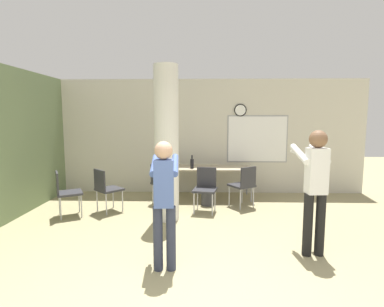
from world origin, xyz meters
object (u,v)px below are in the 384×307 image
Objects in this scene: chair_near_pillar at (106,187)px; folding_table at (213,169)px; chair_table_front at (205,186)px; chair_by_left_wall at (65,190)px; chair_table_left at (162,181)px; person_playing_front at (164,195)px; person_playing_side at (315,183)px; chair_table_right at (244,183)px; bottle_on_table at (192,163)px.

folding_table is at bearing 27.88° from chair_near_pillar.
chair_near_pillar is (-2.15, -1.14, -0.18)m from folding_table.
chair_near_pillar is 1.97m from chair_table_front.
chair_by_left_wall is (-0.68, -0.29, 0.00)m from chair_near_pillar.
chair_near_pillar is at bearing -149.49° from chair_table_left.
person_playing_front is at bearing -103.04° from chair_table_front.
chair_table_right is at bearing 106.30° from person_playing_side.
chair_table_left is 1.00× the size of chair_table_front.
bottle_on_table reaches higher than chair_near_pillar.
chair_table_left and chair_near_pillar have the same top height.
chair_by_left_wall is at bearing -152.49° from chair_table_left.
chair_table_right is (1.74, -0.19, 0.00)m from chair_table_left.
folding_table is at bearing 130.94° from chair_table_right.
person_playing_side reaches higher than bottle_on_table.
chair_table_left is 1.93m from chair_by_left_wall.
person_playing_side is at bearing 13.03° from person_playing_front.
bottle_on_table is 1.27m from chair_table_right.
folding_table is 2.10× the size of chair_by_left_wall.
chair_table_front is (-0.18, -1.01, -0.18)m from folding_table.
chair_table_right is (2.77, 0.42, 0.00)m from chair_near_pillar.
chair_near_pillar is 0.74m from chair_by_left_wall.
person_playing_front reaches higher than chair_table_front.
bottle_on_table is at bearing 85.53° from person_playing_front.
person_playing_side is at bearing -44.75° from chair_table_left.
chair_table_left is at bearing 27.51° from chair_by_left_wall.
chair_table_left is 1.75m from chair_table_right.
chair_by_left_wall is at bearing 160.31° from person_playing_side.
chair_table_left is 0.55× the size of person_playing_front.
chair_table_front is at bearing -27.24° from chair_table_left.
folding_table is 6.10× the size of bottle_on_table.
bottle_on_table reaches higher than chair_table_left.
chair_near_pillar is 2.66m from person_playing_front.
bottle_on_table is 0.34× the size of chair_table_right.
chair_table_right is at bearing -6.13° from chair_table_left.
person_playing_side reaches higher than chair_table_right.
person_playing_side reaches higher than chair_table_front.
chair_table_left is 1.19m from chair_near_pillar.
person_playing_front is (-1.35, -2.62, 0.43)m from chair_table_right.
chair_by_left_wall is (-2.83, -1.42, -0.18)m from folding_table.
chair_table_front and chair_by_left_wall have the same top height.
folding_table is 1.25m from chair_table_left.
chair_table_left and chair_table_front have the same top height.
person_playing_side is at bearing -57.42° from bottle_on_table.
chair_by_left_wall is at bearing -168.47° from chair_table_right.
chair_table_left is 2.87m from person_playing_front.
chair_table_left is at bearing 135.25° from person_playing_side.
chair_table_left is 1.00× the size of chair_table_right.
chair_table_left is at bearing 98.01° from person_playing_front.
chair_near_pillar is (-1.67, -0.96, -0.33)m from bottle_on_table.
chair_near_pillar is 3.86m from person_playing_side.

